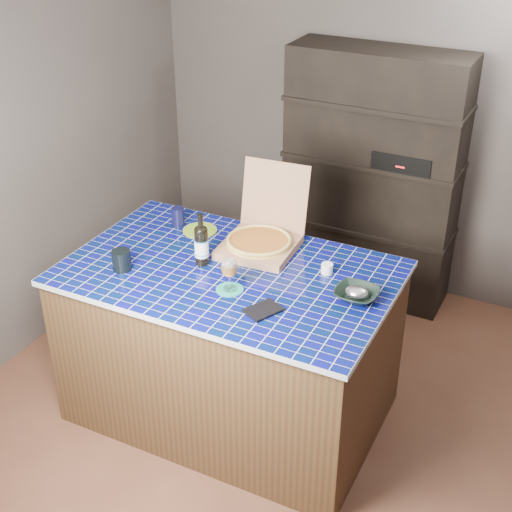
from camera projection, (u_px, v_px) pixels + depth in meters
The scene contains 14 objects.
room at pixel (278, 221), 3.64m from camera, with size 3.50×3.50×3.50m.
shelving_unit at pixel (372, 178), 4.99m from camera, with size 1.20×0.41×1.80m.
kitchen_island at pixel (231, 343), 4.02m from camera, with size 1.75×1.12×0.95m.
pizza_box at pixel (261, 239), 3.97m from camera, with size 0.43×0.51×0.43m.
mead_bottle at pixel (201, 244), 3.79m from camera, with size 0.08×0.08×0.29m.
teal_trivet at pixel (230, 289), 3.61m from camera, with size 0.14×0.14×0.01m, color #1A8A76.
wine_glass at pixel (229, 268), 3.55m from camera, with size 0.08×0.08×0.19m.
tumbler at pixel (121, 260), 3.77m from camera, with size 0.10×0.10×0.11m, color black.
dvd_case at pixel (263, 310), 3.44m from camera, with size 0.12×0.17×0.01m, color black.
bowl at pixel (357, 294), 3.53m from camera, with size 0.22×0.22×0.05m, color black.
foil_contents at pixel (357, 292), 3.52m from camera, with size 0.12×0.10×0.05m, color #B8B7C3.
white_jar at pixel (327, 269), 3.75m from camera, with size 0.06×0.06×0.05m, color white.
navy_cup at pixel (178, 217), 4.21m from camera, with size 0.07×0.07×0.12m, color black.
green_trivet at pixel (200, 230), 4.18m from camera, with size 0.20×0.20×0.01m, color #75A423.
Camera 1 is at (1.39, -2.95, 2.88)m, focal length 50.00 mm.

